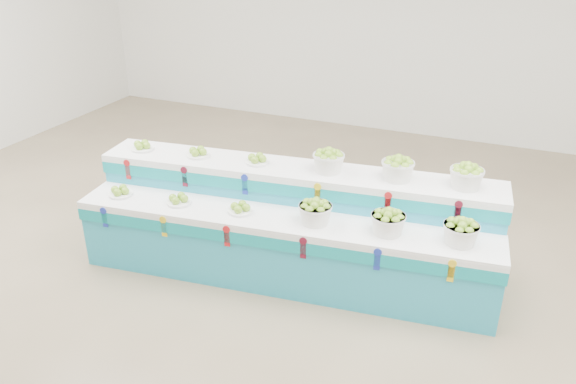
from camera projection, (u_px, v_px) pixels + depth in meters
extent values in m
plane|color=#75644D|center=(234.00, 284.00, 5.55)|extent=(10.00, 10.00, 0.00)
plane|color=silver|center=(379.00, 5.00, 8.84)|extent=(10.00, 0.00, 10.00)
cylinder|color=white|center=(120.00, 191.00, 5.67)|extent=(0.26, 0.26, 0.10)
cylinder|color=white|center=(178.00, 199.00, 5.51)|extent=(0.26, 0.26, 0.10)
cylinder|color=white|center=(240.00, 207.00, 5.34)|extent=(0.26, 0.26, 0.10)
cylinder|color=white|center=(142.00, 145.00, 5.97)|extent=(0.26, 0.26, 0.10)
cylinder|color=white|center=(198.00, 152.00, 5.81)|extent=(0.26, 0.26, 0.10)
cylinder|color=white|center=(257.00, 158.00, 5.64)|extent=(0.26, 0.26, 0.10)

